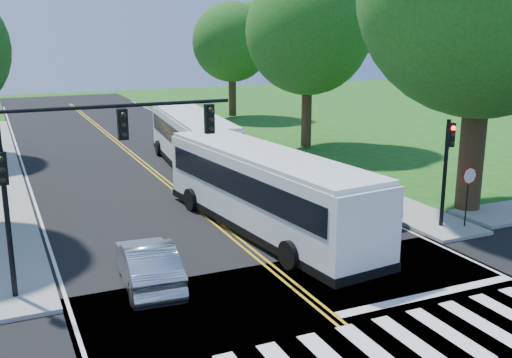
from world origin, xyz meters
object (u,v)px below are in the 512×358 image
signal_ne (447,159)px  dark_sedan (292,178)px  hatchback (148,264)px  suv (352,203)px  signal_nw (85,153)px  bus_follow (192,139)px  bus_lead (265,190)px

signal_ne → dark_sedan: (-2.82, 7.99, -2.30)m
hatchback → suv: 10.53m
signal_nw → hatchback: signal_nw is taller
dark_sedan → bus_follow: bearing=-79.6°
dark_sedan → signal_nw: bearing=24.1°
hatchback → suv: (9.95, 3.46, -0.11)m
dark_sedan → suv: bearing=82.2°
signal_nw → bus_lead: (7.32, 2.81, -2.63)m
bus_lead → dark_sedan: bearing=-133.6°
signal_nw → hatchback: size_ratio=1.58×
bus_lead → dark_sedan: 6.60m
suv → signal_nw: bearing=8.8°
signal_ne → suv: size_ratio=0.96×
hatchback → dark_sedan: size_ratio=1.01×
bus_follow → hatchback: (-6.74, -15.78, -0.93)m
signal_nw → bus_lead: bearing=21.0°
bus_lead → hatchback: (-5.71, -3.37, -0.98)m
bus_lead → suv: size_ratio=2.82×
bus_follow → dark_sedan: bearing=117.1°
signal_nw → hatchback: (1.61, -0.56, -3.62)m
signal_nw → bus_follow: 17.57m
bus_follow → suv: bus_follow is taller
bus_lead → suv: bus_lead is taller
bus_lead → bus_follow: bearing=-101.4°
signal_nw → suv: size_ratio=1.56×
signal_nw → bus_follow: signal_nw is taller
signal_nw → bus_follow: size_ratio=0.57×
signal_nw → suv: bearing=14.1°
signal_ne → bus_follow: (-5.70, 15.20, -1.28)m
hatchback → signal_nw: bearing=-15.0°
suv → dark_sedan: bearing=-91.6°
hatchback → dark_sedan: hatchback is taller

